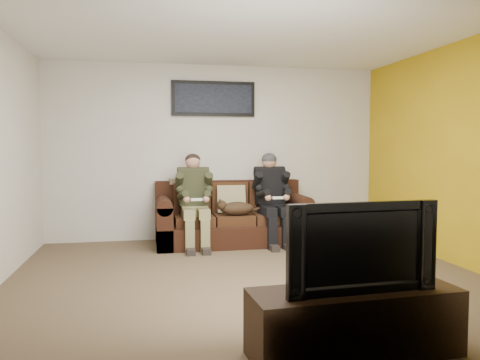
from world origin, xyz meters
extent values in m
plane|color=brown|center=(0.00, 0.00, 0.00)|extent=(5.00, 5.00, 0.00)
plane|color=silver|center=(0.00, 0.00, 2.60)|extent=(5.00, 5.00, 0.00)
plane|color=beige|center=(0.00, 2.25, 1.30)|extent=(5.00, 0.00, 5.00)
plane|color=beige|center=(0.00, -2.25, 1.30)|extent=(5.00, 0.00, 5.00)
plane|color=beige|center=(2.50, 0.00, 1.30)|extent=(0.00, 4.50, 4.50)
plane|color=#C09913|center=(2.49, 0.00, 1.30)|extent=(0.00, 4.50, 4.50)
cube|color=black|center=(0.15, 1.75, 0.15)|extent=(2.15, 0.93, 0.29)
cube|color=black|center=(0.15, 2.12, 0.59)|extent=(2.15, 0.20, 0.59)
cube|color=black|center=(-0.82, 1.75, 0.29)|extent=(0.22, 0.93, 0.59)
cube|color=black|center=(1.12, 1.75, 0.29)|extent=(0.22, 0.93, 0.59)
cylinder|color=black|center=(-0.82, 1.75, 0.59)|extent=(0.22, 0.93, 0.22)
cylinder|color=black|center=(1.12, 1.75, 0.59)|extent=(0.22, 0.93, 0.22)
cube|color=#402413|center=(-0.41, 1.70, 0.36)|extent=(0.53, 0.59, 0.14)
cube|color=#402413|center=(-0.41, 1.98, 0.65)|extent=(0.53, 0.14, 0.43)
cube|color=#402413|center=(0.15, 1.70, 0.36)|extent=(0.53, 0.59, 0.14)
cube|color=#402413|center=(0.15, 1.98, 0.65)|extent=(0.53, 0.14, 0.43)
cube|color=#402413|center=(0.70, 1.70, 0.36)|extent=(0.53, 0.59, 0.14)
cube|color=#402413|center=(0.70, 1.98, 0.65)|extent=(0.53, 0.14, 0.43)
cube|color=tan|center=(0.15, 1.87, 0.63)|extent=(0.41, 0.20, 0.41)
cube|color=gray|center=(-0.50, 2.10, 0.88)|extent=(0.44, 0.22, 0.08)
cube|color=#8B8457|center=(-0.41, 1.67, 0.50)|extent=(0.36, 0.30, 0.14)
cube|color=#2B2E1C|center=(-0.41, 1.77, 0.80)|extent=(0.40, 0.30, 0.53)
cylinder|color=#2B2E1C|center=(-0.41, 1.79, 1.01)|extent=(0.44, 0.18, 0.18)
sphere|color=#AF7864|center=(-0.41, 1.81, 1.17)|extent=(0.21, 0.21, 0.21)
cube|color=#8B8457|center=(-0.51, 1.47, 0.49)|extent=(0.15, 0.42, 0.13)
cube|color=#8B8457|center=(-0.31, 1.47, 0.49)|extent=(0.15, 0.42, 0.13)
cube|color=#8B8457|center=(-0.51, 1.27, 0.22)|extent=(0.12, 0.13, 0.43)
cube|color=#8B8457|center=(-0.31, 1.27, 0.22)|extent=(0.12, 0.13, 0.43)
cube|color=black|center=(-0.51, 1.19, 0.04)|extent=(0.11, 0.26, 0.08)
cube|color=black|center=(-0.31, 1.19, 0.04)|extent=(0.11, 0.26, 0.08)
cylinder|color=#2B2E1C|center=(-0.61, 1.70, 0.90)|extent=(0.11, 0.30, 0.28)
cylinder|color=#2B2E1C|center=(-0.21, 1.70, 0.90)|extent=(0.11, 0.30, 0.28)
cylinder|color=#2B2E1C|center=(-0.58, 1.48, 0.74)|extent=(0.14, 0.32, 0.15)
cylinder|color=#2B2E1C|center=(-0.24, 1.48, 0.74)|extent=(0.14, 0.32, 0.15)
sphere|color=#AF7864|center=(-0.54, 1.36, 0.69)|extent=(0.09, 0.09, 0.09)
sphere|color=#AF7864|center=(-0.28, 1.36, 0.69)|extent=(0.09, 0.09, 0.09)
cube|color=white|center=(-0.41, 1.34, 0.69)|extent=(0.15, 0.04, 0.03)
ellipsoid|color=black|center=(-0.41, 1.83, 1.20)|extent=(0.22, 0.22, 0.17)
cube|color=black|center=(0.70, 1.67, 0.50)|extent=(0.36, 0.30, 0.14)
cube|color=black|center=(0.70, 1.77, 0.80)|extent=(0.40, 0.30, 0.53)
cylinder|color=black|center=(0.70, 1.79, 1.01)|extent=(0.44, 0.18, 0.18)
sphere|color=#AD7960|center=(0.70, 1.81, 1.17)|extent=(0.21, 0.21, 0.21)
cube|color=black|center=(0.60, 1.47, 0.49)|extent=(0.15, 0.42, 0.13)
cube|color=black|center=(0.80, 1.47, 0.49)|extent=(0.15, 0.42, 0.13)
cube|color=black|center=(0.60, 1.27, 0.22)|extent=(0.12, 0.13, 0.43)
cube|color=black|center=(0.80, 1.27, 0.22)|extent=(0.12, 0.13, 0.43)
cube|color=black|center=(0.60, 1.19, 0.04)|extent=(0.11, 0.26, 0.08)
cube|color=black|center=(0.80, 1.19, 0.04)|extent=(0.11, 0.26, 0.08)
cylinder|color=black|center=(0.50, 1.70, 0.90)|extent=(0.11, 0.30, 0.28)
cylinder|color=black|center=(0.90, 1.70, 0.90)|extent=(0.11, 0.30, 0.28)
cylinder|color=black|center=(0.53, 1.48, 0.74)|extent=(0.14, 0.32, 0.15)
cylinder|color=black|center=(0.87, 1.48, 0.74)|extent=(0.14, 0.32, 0.15)
sphere|color=#AD7960|center=(0.57, 1.36, 0.69)|extent=(0.09, 0.09, 0.09)
sphere|color=#AD7960|center=(0.83, 1.36, 0.69)|extent=(0.09, 0.09, 0.09)
cube|color=white|center=(0.70, 1.34, 0.69)|extent=(0.15, 0.04, 0.03)
ellipsoid|color=black|center=(0.70, 1.81, 1.20)|extent=(0.22, 0.22, 0.19)
ellipsoid|color=#462F1B|center=(0.18, 1.57, 0.53)|extent=(0.47, 0.26, 0.19)
sphere|color=#462F1B|center=(-0.04, 1.54, 0.58)|extent=(0.14, 0.14, 0.14)
cone|color=#462F1B|center=(-0.06, 1.51, 0.65)|extent=(0.04, 0.04, 0.04)
cone|color=#462F1B|center=(-0.06, 1.58, 0.65)|extent=(0.04, 0.04, 0.04)
cylinder|color=#462F1B|center=(0.42, 1.62, 0.49)|extent=(0.26, 0.13, 0.08)
cube|color=black|center=(-0.05, 2.22, 2.10)|extent=(1.25, 0.04, 0.52)
cube|color=black|center=(-0.05, 2.19, 2.10)|extent=(1.15, 0.01, 0.42)
cube|color=black|center=(0.29, -1.95, 0.22)|extent=(1.43, 0.53, 0.44)
imported|color=black|center=(0.29, -1.95, 0.74)|extent=(1.03, 0.19, 0.59)
camera|label=1|loc=(-1.05, -4.76, 1.38)|focal=35.00mm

